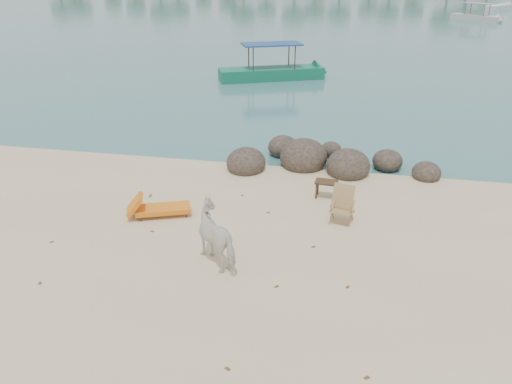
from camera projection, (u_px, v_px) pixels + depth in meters
The scene contains 9 objects.
boulders at pixel (316, 161), 15.58m from camera, with size 6.43×2.94×1.12m.
cow at pixel (220, 236), 10.56m from camera, with size 0.68×1.49×1.26m, color white.
side_table at pixel (326, 190), 13.54m from camera, with size 0.60×0.39×0.48m, color #331F14, non-canonical shape.
lounge_chair at pixel (163, 207), 12.62m from camera, with size 1.71×0.60×0.51m, color orange, non-canonical shape.
deck_chair at pixel (342, 207), 12.19m from camera, with size 0.57×0.63×0.89m, color #9E804F, non-canonical shape.
boat_near at pixel (272, 49), 26.36m from camera, with size 6.29×1.42×3.06m, color #12694B, non-canonical shape.
boat_mid at pixel (478, 6), 50.88m from camera, with size 5.71×1.28×2.79m, color #B4B5B0, non-canonical shape.
boat_far at pixel (499, 6), 61.77m from camera, with size 5.93×1.33×0.69m, color silver, non-canonical shape.
dead_leaves at pixel (208, 264), 10.72m from camera, with size 8.59×6.75×0.00m.
Camera 1 is at (2.04, -8.36, 6.01)m, focal length 35.00 mm.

